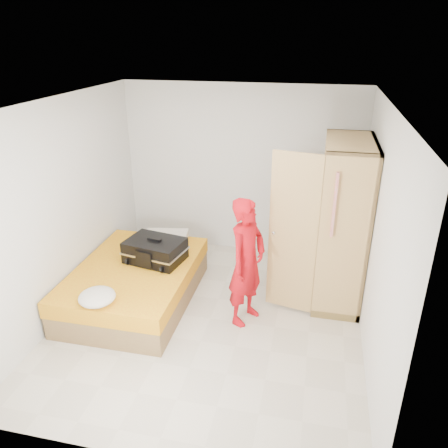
% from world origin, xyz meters
% --- Properties ---
extents(room, '(4.00, 4.02, 2.60)m').
position_xyz_m(room, '(0.00, 0.00, 1.30)').
color(room, beige).
rests_on(room, ground).
extents(bed, '(1.42, 2.02, 0.50)m').
position_xyz_m(bed, '(-1.05, 0.20, 0.25)').
color(bed, brown).
rests_on(bed, ground).
extents(wardrobe, '(1.16, 1.20, 2.10)m').
position_xyz_m(wardrobe, '(1.45, 0.86, 1.00)').
color(wardrobe, tan).
rests_on(wardrobe, ground).
extents(person, '(0.58, 0.68, 1.58)m').
position_xyz_m(person, '(0.42, 0.11, 0.79)').
color(person, '#B70B1A').
rests_on(person, ground).
extents(suitcase, '(0.82, 0.67, 0.32)m').
position_xyz_m(suitcase, '(-0.84, 0.42, 0.64)').
color(suitcase, black).
rests_on(suitcase, bed).
extents(round_cushion, '(0.41, 0.41, 0.15)m').
position_xyz_m(round_cushion, '(-1.11, -0.65, 0.58)').
color(round_cushion, silver).
rests_on(round_cushion, bed).
extents(pillow, '(0.64, 0.41, 0.11)m').
position_xyz_m(pillow, '(-0.91, 1.05, 0.55)').
color(pillow, silver).
rests_on(pillow, bed).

